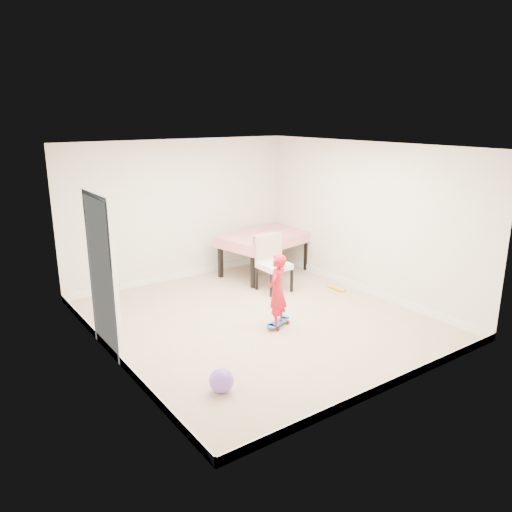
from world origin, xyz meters
TOP-DOWN VIEW (x-y plane):
  - ground at (0.00, 0.00)m, footprint 5.00×5.00m
  - ceiling at (0.00, 0.00)m, footprint 4.50×5.00m
  - wall_back at (0.00, 2.48)m, footprint 4.50×0.04m
  - wall_front at (0.00, -2.48)m, footprint 4.50×0.04m
  - wall_left at (-2.23, 0.00)m, footprint 0.04×5.00m
  - wall_right at (2.23, 0.00)m, footprint 0.04×5.00m
  - door at (-2.22, 0.30)m, footprint 0.11×0.94m
  - baseboard_back at (0.00, 2.49)m, footprint 4.50×0.02m
  - baseboard_front at (0.00, -2.49)m, footprint 4.50×0.02m
  - baseboard_left at (-2.24, 0.00)m, footprint 0.02×5.00m
  - baseboard_right at (2.24, 0.00)m, footprint 0.02×5.00m
  - dining_table at (1.43, 1.80)m, footprint 1.88×1.37m
  - dining_chair at (0.98, 0.89)m, footprint 0.55×0.63m
  - skateboard at (0.10, -0.37)m, footprint 0.56×0.37m
  - child at (0.05, -0.40)m, footprint 0.47×0.43m
  - balloon at (-1.53, -1.43)m, footprint 0.28×0.28m
  - foam_toy at (1.91, 0.27)m, footprint 0.07×0.40m

SIDE VIEW (x-z plane):
  - ground at x=0.00m, z-range 0.00..0.00m
  - foam_toy at x=1.91m, z-range 0.00..0.06m
  - skateboard at x=0.10m, z-range 0.00..0.08m
  - baseboard_back at x=0.00m, z-range 0.00..0.12m
  - baseboard_front at x=0.00m, z-range 0.00..0.12m
  - baseboard_left at x=-2.24m, z-range 0.00..0.12m
  - baseboard_right at x=2.24m, z-range 0.00..0.12m
  - balloon at x=-1.53m, z-range 0.00..0.28m
  - dining_table at x=1.43m, z-range 0.00..0.81m
  - dining_chair at x=0.98m, z-range 0.00..1.00m
  - child at x=0.05m, z-range 0.00..1.09m
  - door at x=-2.22m, z-range -0.03..2.08m
  - wall_back at x=0.00m, z-range 0.00..2.60m
  - wall_front at x=0.00m, z-range 0.00..2.60m
  - wall_left at x=-2.23m, z-range 0.00..2.60m
  - wall_right at x=2.23m, z-range 0.00..2.60m
  - ceiling at x=0.00m, z-range 2.56..2.60m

